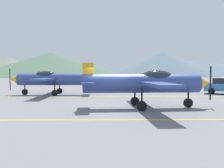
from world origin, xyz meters
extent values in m
plane|color=slate|center=(0.00, 0.00, 0.00)|extent=(400.00, 400.00, 0.00)
cube|color=yellow|center=(0.00, -3.90, 0.01)|extent=(80.00, 0.16, 0.01)
cube|color=yellow|center=(0.00, 7.00, 0.01)|extent=(80.00, 0.16, 0.01)
cylinder|color=#33478C|center=(2.04, -0.18, 1.53)|extent=(7.22, 1.58, 1.16)
cone|color=#F2A519|center=(5.99, 0.05, 1.53)|extent=(0.79, 1.03, 0.99)
cube|color=black|center=(6.41, 0.08, 1.53)|extent=(0.05, 0.13, 2.11)
ellipsoid|color=#1E2833|center=(2.99, -0.13, 1.88)|extent=(2.16, 1.07, 0.95)
cube|color=#33478C|center=(2.46, -0.16, 1.58)|extent=(1.71, 9.33, 0.17)
cube|color=#33478C|center=(-1.22, -0.38, 1.58)|extent=(0.90, 2.78, 0.11)
cube|color=#F2A519|center=(-1.22, -0.38, 2.16)|extent=(0.67, 0.17, 1.26)
cylinder|color=black|center=(4.99, -0.01, 0.82)|extent=(0.11, 0.11, 1.06)
cylinder|color=black|center=(4.99, -0.01, 0.30)|extent=(0.60, 0.16, 0.59)
cylinder|color=black|center=(1.90, -1.35, 0.82)|extent=(0.11, 0.11, 1.06)
cylinder|color=black|center=(1.90, -1.35, 0.30)|extent=(0.60, 0.16, 0.59)
cylinder|color=black|center=(1.76, 0.96, 0.82)|extent=(0.11, 0.11, 1.06)
cylinder|color=black|center=(1.76, 0.96, 0.30)|extent=(0.60, 0.16, 0.59)
cylinder|color=#33478C|center=(-5.20, 8.87, 1.53)|extent=(7.17, 1.17, 1.16)
cone|color=#F2A519|center=(-9.15, 8.86, 1.53)|extent=(0.74, 0.99, 0.99)
cube|color=black|center=(-9.58, 8.86, 1.53)|extent=(0.04, 0.13, 2.11)
ellipsoid|color=#1E2833|center=(-6.15, 8.87, 1.88)|extent=(2.11, 0.95, 0.95)
cube|color=#33478C|center=(-5.62, 8.87, 1.58)|extent=(1.17, 9.28, 0.17)
cube|color=#33478C|center=(-1.93, 8.88, 1.58)|extent=(0.74, 2.74, 0.11)
cube|color=#F2A519|center=(-1.93, 8.88, 2.16)|extent=(0.66, 0.13, 1.26)
cylinder|color=black|center=(-8.15, 8.87, 0.82)|extent=(0.11, 0.11, 1.06)
cylinder|color=black|center=(-8.15, 8.87, 0.30)|extent=(0.59, 0.13, 0.59)
cylinder|color=black|center=(-4.99, 10.03, 0.82)|extent=(0.11, 0.11, 1.06)
cylinder|color=black|center=(-4.99, 10.03, 0.30)|extent=(0.59, 0.13, 0.59)
cylinder|color=black|center=(-4.99, 7.71, 0.82)|extent=(0.11, 0.11, 1.06)
cylinder|color=black|center=(-4.99, 7.71, 0.30)|extent=(0.59, 0.13, 0.59)
cylinder|color=black|center=(10.36, 9.14, 0.32)|extent=(0.68, 0.45, 0.64)
cylinder|color=black|center=(11.06, 10.80, 0.32)|extent=(0.68, 0.45, 0.64)
cone|color=slate|center=(-72.49, 159.45, 6.74)|extent=(71.56, 71.56, 13.47)
cone|color=#4C6651|center=(-31.01, 118.26, 6.46)|extent=(81.68, 81.68, 12.92)
cone|color=slate|center=(29.78, 118.83, 6.79)|extent=(62.76, 62.76, 13.59)
cone|color=slate|center=(63.22, 154.90, 5.81)|extent=(82.30, 82.30, 11.61)
camera|label=1|loc=(-0.01, -15.12, 2.21)|focal=39.26mm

